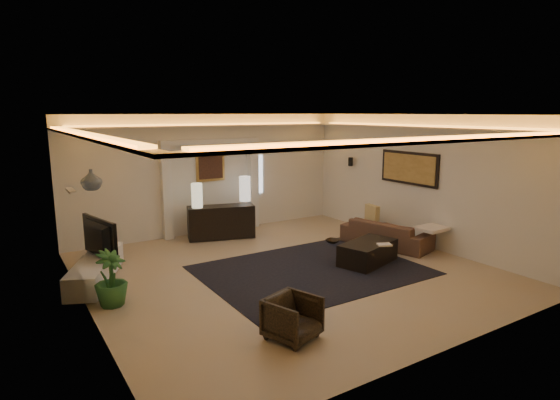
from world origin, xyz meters
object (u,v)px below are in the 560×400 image
sofa (386,233)px  coffee_table (368,253)px  armchair (293,318)px  console (221,222)px

sofa → coffee_table: (-1.19, -0.68, -0.08)m
sofa → armchair: bearing=105.1°
console → sofa: size_ratio=0.78×
coffee_table → armchair: size_ratio=1.94×
console → sofa: bearing=-25.4°
sofa → coffee_table: bearing=104.5°
armchair → sofa: bearing=11.4°
console → sofa: console is taller
console → sofa: 3.81m
sofa → coffee_table: 1.37m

